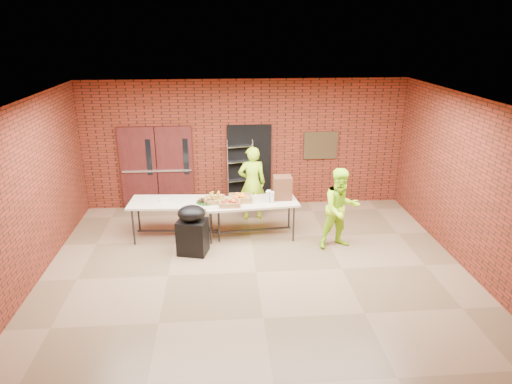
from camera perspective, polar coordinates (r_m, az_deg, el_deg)
The scene contains 19 objects.
room at distance 8.08m, azimuth 0.02°, elevation -0.12°, with size 8.08×7.08×3.28m.
double_doors at distance 11.60m, azimuth -12.25°, elevation 2.93°, with size 1.78×0.12×2.10m.
dark_doorway at distance 11.53m, azimuth -0.84°, elevation 3.28°, with size 1.10×0.06×2.10m, color black.
bronze_plaque at distance 11.64m, azimuth 8.07°, elevation 5.79°, with size 0.85×0.04×0.70m, color #3C2D18.
wire_rack at distance 11.44m, azimuth -1.98°, elevation 2.22°, with size 0.64×0.21×1.75m, color silver, non-canonical shape.
table_left at distance 9.98m, azimuth -9.89°, elevation -1.54°, with size 2.07×0.97×0.83m.
table_right at distance 9.87m, azimuth -0.60°, elevation -1.56°, with size 2.06×1.02×0.82m.
basket_bananas at distance 9.79m, azimuth -5.14°, elevation -1.01°, with size 0.44×0.34×0.14m.
basket_oranges at distance 9.85m, azimuth -1.95°, elevation -0.75°, with size 0.49×0.38×0.15m.
basket_apples at distance 9.60m, azimuth -3.31°, elevation -1.40°, with size 0.44×0.34×0.14m.
muffin_tray at distance 9.80m, azimuth -6.21°, elevation -1.01°, with size 0.44×0.44×0.11m.
napkin_box at distance 10.02m, azimuth -11.35°, elevation -0.95°, with size 0.18×0.12×0.06m, color silver.
coffee_dispenser at distance 9.93m, azimuth 3.33°, elevation 0.56°, with size 0.39×0.35×0.51m, color brown.
cup_stack_front at distance 9.75m, azimuth 1.49°, elevation -0.58°, with size 0.09×0.09×0.26m, color silver.
cup_stack_mid at distance 9.72m, azimuth 2.04°, elevation -0.68°, with size 0.09×0.09×0.26m, color silver.
cup_stack_back at distance 9.80m, azimuth 1.62°, elevation -0.49°, with size 0.09×0.09×0.26m, color silver.
covered_grill at distance 9.31m, azimuth -7.96°, elevation -4.69°, with size 0.67×0.60×1.04m.
volunteer_woman at distance 10.74m, azimuth -0.50°, elevation 1.10°, with size 0.65×0.43×1.78m, color #B7FF1C.
volunteer_man at distance 9.51m, azimuth 10.53°, elevation -2.07°, with size 0.83×0.65×1.71m, color #B7FF1C.
Camera 1 is at (-0.60, -7.55, 4.40)m, focal length 32.00 mm.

